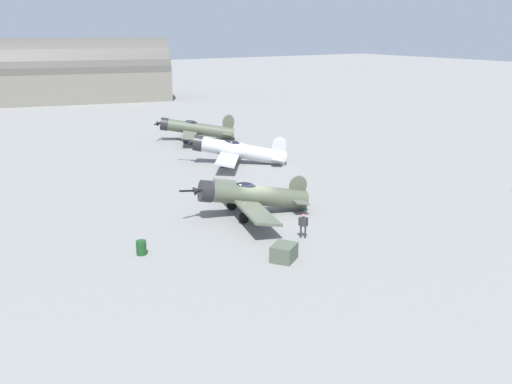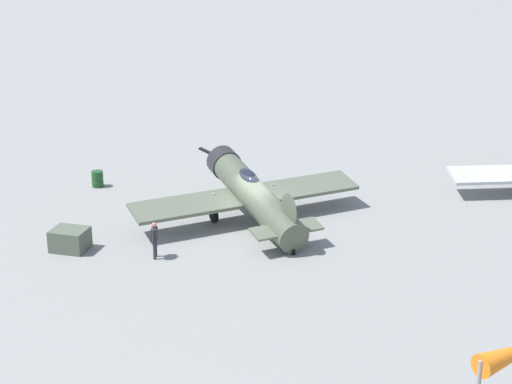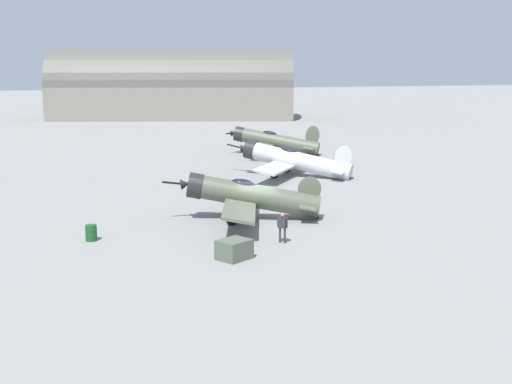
% 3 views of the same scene
% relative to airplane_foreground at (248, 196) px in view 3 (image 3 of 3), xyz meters
% --- Properties ---
extents(ground_plane, '(400.00, 400.00, 0.00)m').
position_rel_airplane_foreground_xyz_m(ground_plane, '(-0.48, 0.13, -1.56)').
color(ground_plane, gray).
extents(airplane_foreground, '(10.09, 12.08, 3.08)m').
position_rel_airplane_foreground_xyz_m(airplane_foreground, '(0.00, 0.00, 0.00)').
color(airplane_foreground, '#4C5442').
rests_on(airplane_foreground, ground_plane).
extents(airplane_mid_apron, '(10.04, 10.47, 3.24)m').
position_rel_airplane_foreground_xyz_m(airplane_mid_apron, '(-8.05, -15.14, -0.14)').
color(airplane_mid_apron, '#B7BABF').
rests_on(airplane_mid_apron, ground_plane).
extents(airplane_far_line, '(9.83, 10.74, 3.36)m').
position_rel_airplane_foreground_xyz_m(airplane_far_line, '(-10.34, -29.02, -0.06)').
color(airplane_far_line, '#4C5442').
rests_on(airplane_far_line, ground_plane).
extents(ground_crew_mechanic, '(0.50, 0.50, 1.71)m').
position_rel_airplane_foreground_xyz_m(ground_crew_mechanic, '(-0.39, 6.12, -0.52)').
color(ground_crew_mechanic, '#2D2D33').
rests_on(ground_crew_mechanic, ground_plane).
extents(equipment_crate, '(2.07, 1.99, 1.02)m').
position_rel_airplane_foreground_xyz_m(equipment_crate, '(2.97, 8.53, -1.05)').
color(equipment_crate, '#4C5647').
rests_on(equipment_crate, ground_plane).
extents(fuel_drum, '(0.68, 0.68, 0.92)m').
position_rel_airplane_foreground_xyz_m(fuel_drum, '(9.98, 2.84, -1.10)').
color(fuel_drum, '#19471E').
rests_on(fuel_drum, ground_plane).
extents(distant_hangar, '(43.11, 22.58, 12.72)m').
position_rel_airplane_foreground_xyz_m(distant_hangar, '(-6.70, -78.12, 3.16)').
color(distant_hangar, slate).
rests_on(distant_hangar, ground_plane).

